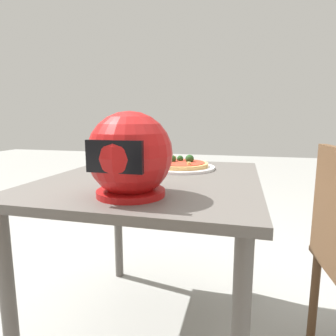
# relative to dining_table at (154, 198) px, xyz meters

# --- Properties ---
(ground_plane) EXTENTS (14.00, 14.00, 0.00)m
(ground_plane) POSITION_rel_dining_table_xyz_m (0.00, 0.00, -0.66)
(ground_plane) COLOR #9E9E99
(dining_table) EXTENTS (0.87, 1.01, 0.76)m
(dining_table) POSITION_rel_dining_table_xyz_m (0.00, 0.00, 0.00)
(dining_table) COLOR #5B5651
(dining_table) RESTS_ON ground
(pizza_plate) EXTENTS (0.34, 0.34, 0.01)m
(pizza_plate) POSITION_rel_dining_table_xyz_m (-0.07, -0.22, 0.10)
(pizza_plate) COLOR white
(pizza_plate) RESTS_ON dining_table
(pizza) EXTENTS (0.28, 0.28, 0.06)m
(pizza) POSITION_rel_dining_table_xyz_m (-0.07, -0.23, 0.12)
(pizza) COLOR tan
(pizza) RESTS_ON pizza_plate
(motorcycle_helmet) EXTENTS (0.27, 0.27, 0.27)m
(motorcycle_helmet) POSITION_rel_dining_table_xyz_m (-0.02, 0.32, 0.23)
(motorcycle_helmet) COLOR #B21414
(motorcycle_helmet) RESTS_ON dining_table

